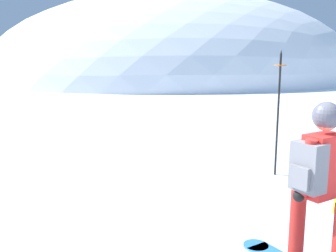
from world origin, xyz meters
TOP-DOWN VIEW (x-y plane):
  - ridge_peak_main at (11.38, 29.30)m, footprint 30.87×27.78m
  - snowboarder_main at (0.45, 0.39)m, footprint 0.64×1.82m
  - piste_marker_near at (2.20, 3.28)m, footprint 0.20×0.20m

SIDE VIEW (x-z plane):
  - ridge_peak_main at x=11.38m, z-range -7.09..7.09m
  - snowboarder_main at x=0.45m, z-range 0.06..1.78m
  - piste_marker_near at x=2.20m, z-range 0.15..2.33m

